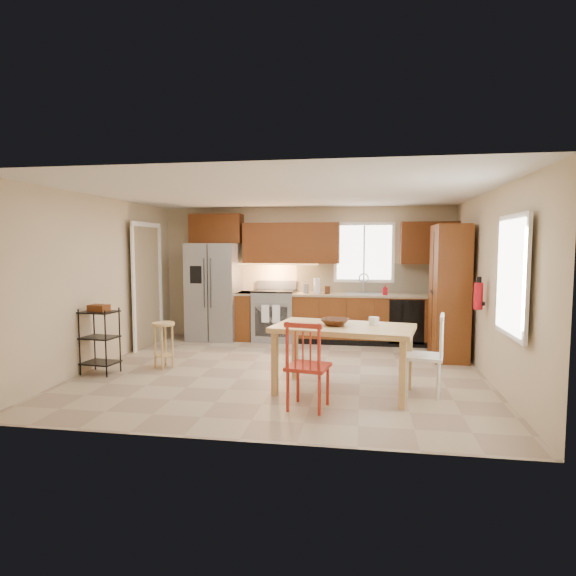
% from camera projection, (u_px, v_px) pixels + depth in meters
% --- Properties ---
extents(floor, '(5.50, 5.50, 0.00)m').
position_uv_depth(floor, '(284.00, 371.00, 6.82)').
color(floor, tan).
rests_on(floor, ground).
extents(ceiling, '(5.50, 5.00, 0.02)m').
position_uv_depth(ceiling, '(284.00, 193.00, 6.61)').
color(ceiling, silver).
rests_on(ceiling, ground).
extents(wall_back, '(5.50, 0.02, 2.50)m').
position_uv_depth(wall_back, '(306.00, 273.00, 9.17)').
color(wall_back, '#CCB793').
rests_on(wall_back, ground).
extents(wall_front, '(5.50, 0.02, 2.50)m').
position_uv_depth(wall_front, '(237.00, 305.00, 4.26)').
color(wall_front, '#CCB793').
rests_on(wall_front, ground).
extents(wall_left, '(0.02, 5.00, 2.50)m').
position_uv_depth(wall_left, '(102.00, 281.00, 7.15)').
color(wall_left, '#CCB793').
rests_on(wall_left, ground).
extents(wall_right, '(0.02, 5.00, 2.50)m').
position_uv_depth(wall_right, '(491.00, 286.00, 6.28)').
color(wall_right, '#CCB793').
rests_on(wall_right, ground).
extents(refrigerator, '(0.92, 0.75, 1.82)m').
position_uv_depth(refrigerator, '(214.00, 292.00, 9.10)').
color(refrigerator, gray).
rests_on(refrigerator, floor).
extents(range_stove, '(0.76, 0.63, 0.92)m').
position_uv_depth(range_stove, '(274.00, 316.00, 9.02)').
color(range_stove, gray).
rests_on(range_stove, floor).
extents(base_cabinet_narrow, '(0.30, 0.60, 0.90)m').
position_uv_depth(base_cabinet_narrow, '(246.00, 316.00, 9.12)').
color(base_cabinet_narrow, brown).
rests_on(base_cabinet_narrow, floor).
extents(base_cabinet_run, '(2.92, 0.60, 0.90)m').
position_uv_depth(base_cabinet_run, '(374.00, 319.00, 8.75)').
color(base_cabinet_run, brown).
rests_on(base_cabinet_run, floor).
extents(dishwasher, '(0.60, 0.02, 0.78)m').
position_uv_depth(dishwasher, '(407.00, 322.00, 8.37)').
color(dishwasher, black).
rests_on(dishwasher, floor).
extents(backsplash, '(2.92, 0.03, 0.55)m').
position_uv_depth(backsplash, '(374.00, 278.00, 8.96)').
color(backsplash, beige).
rests_on(backsplash, wall_back).
extents(upper_over_fridge, '(1.00, 0.35, 0.55)m').
position_uv_depth(upper_over_fridge, '(216.00, 229.00, 9.20)').
color(upper_over_fridge, '#58280E').
rests_on(upper_over_fridge, wall_back).
extents(upper_left_block, '(1.80, 0.35, 0.75)m').
position_uv_depth(upper_left_block, '(291.00, 243.00, 8.99)').
color(upper_left_block, '#58280E').
rests_on(upper_left_block, wall_back).
extents(upper_right_block, '(1.00, 0.35, 0.75)m').
position_uv_depth(upper_right_block, '(429.00, 243.00, 8.60)').
color(upper_right_block, '#58280E').
rests_on(upper_right_block, wall_back).
extents(window_back, '(1.12, 0.04, 1.12)m').
position_uv_depth(window_back, '(364.00, 252.00, 8.95)').
color(window_back, white).
rests_on(window_back, wall_back).
extents(sink, '(0.62, 0.46, 0.16)m').
position_uv_depth(sink, '(363.00, 296.00, 8.74)').
color(sink, gray).
rests_on(sink, base_cabinet_run).
extents(undercab_glow, '(1.60, 0.30, 0.01)m').
position_uv_depth(undercab_glow, '(275.00, 264.00, 9.05)').
color(undercab_glow, '#FFBF66').
rests_on(undercab_glow, wall_back).
extents(soap_bottle, '(0.09, 0.09, 0.19)m').
position_uv_depth(soap_bottle, '(385.00, 290.00, 8.57)').
color(soap_bottle, '#A90B15').
rests_on(soap_bottle, base_cabinet_run).
extents(paper_towel, '(0.12, 0.12, 0.28)m').
position_uv_depth(paper_towel, '(317.00, 286.00, 8.81)').
color(paper_towel, white).
rests_on(paper_towel, base_cabinet_run).
extents(canister_steel, '(0.11, 0.11, 0.18)m').
position_uv_depth(canister_steel, '(306.00, 289.00, 8.84)').
color(canister_steel, gray).
rests_on(canister_steel, base_cabinet_run).
extents(canister_wood, '(0.10, 0.10, 0.14)m').
position_uv_depth(canister_wood, '(327.00, 290.00, 8.75)').
color(canister_wood, '#492613').
rests_on(canister_wood, base_cabinet_run).
extents(pantry, '(0.50, 0.95, 2.10)m').
position_uv_depth(pantry, '(449.00, 292.00, 7.53)').
color(pantry, brown).
rests_on(pantry, floor).
extents(fire_extinguisher, '(0.12, 0.12, 0.36)m').
position_uv_depth(fire_extinguisher, '(478.00, 296.00, 6.46)').
color(fire_extinguisher, '#A90B15').
rests_on(fire_extinguisher, wall_right).
extents(window_right, '(0.04, 1.02, 1.32)m').
position_uv_depth(window_right, '(512.00, 276.00, 5.14)').
color(window_right, white).
rests_on(window_right, wall_right).
extents(doorway, '(0.04, 0.95, 2.10)m').
position_uv_depth(doorway, '(146.00, 287.00, 8.43)').
color(doorway, '#8C7A59').
rests_on(doorway, wall_left).
extents(dining_table, '(1.78, 1.20, 0.80)m').
position_uv_depth(dining_table, '(343.00, 360.00, 5.81)').
color(dining_table, tan).
rests_on(dining_table, floor).
extents(chair_red, '(0.52, 0.52, 0.97)m').
position_uv_depth(chair_red, '(308.00, 365.00, 5.22)').
color(chair_red, '#AB291A').
rests_on(chair_red, floor).
extents(chair_white, '(0.52, 0.52, 0.97)m').
position_uv_depth(chair_white, '(424.00, 355.00, 5.70)').
color(chair_white, white).
rests_on(chair_white, floor).
extents(table_bowl, '(0.39, 0.39, 0.08)m').
position_uv_depth(table_bowl, '(335.00, 326.00, 5.79)').
color(table_bowl, '#492613').
rests_on(table_bowl, dining_table).
extents(table_jar, '(0.15, 0.15, 0.15)m').
position_uv_depth(table_jar, '(374.00, 323.00, 5.82)').
color(table_jar, white).
rests_on(table_jar, dining_table).
extents(bar_stool, '(0.39, 0.39, 0.67)m').
position_uv_depth(bar_stool, '(164.00, 345.00, 6.97)').
color(bar_stool, tan).
rests_on(bar_stool, floor).
extents(utility_cart, '(0.49, 0.40, 0.91)m').
position_uv_depth(utility_cart, '(100.00, 341.00, 6.66)').
color(utility_cart, black).
rests_on(utility_cart, floor).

